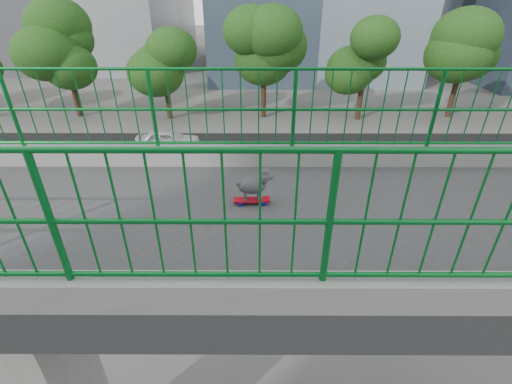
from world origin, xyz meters
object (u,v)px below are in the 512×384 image
Objects in this scene: skateboard at (252,200)px; car_3 at (28,158)px; car_1 at (385,220)px; poodle at (254,185)px; car_2 at (278,184)px; car_0 at (339,271)px; car_4 at (168,140)px.

car_3 is (-15.36, -13.59, -6.27)m from skateboard.
poodle is at bearing -32.10° from car_1.
car_0 is at bearing -163.92° from car_2.
car_2 is at bearing -163.92° from car_0.
poodle reaches higher than car_1.
car_4 is (-9.60, -11.57, -0.01)m from car_1.
car_2 is at bearing -125.44° from car_1.
car_3 is 8.30m from car_4.
car_2 reaches higher than car_3.
poodle reaches higher than car_4.
car_1 is at bearing 144.62° from skateboard.
skateboard is 0.08× the size of car_2.
car_0 is at bearing 149.37° from skateboard.
skateboard is at bearing 174.61° from car_2.
car_3 is at bearing -141.66° from skateboard.
skateboard is 0.12× the size of car_0.
car_0 is 0.93× the size of car_4.
skateboard is 0.99× the size of poodle.
car_0 is (-5.75, 2.97, -6.59)m from poodle.
car_4 is at bearing -129.68° from car_1.
poodle reaches higher than car_2.
car_1 is 1.04× the size of car_4.
car_2 is at bearing -102.25° from car_3.
skateboard is 12.33m from car_1.
car_1 is 20.27m from car_3.
car_4 is at bearing -67.32° from car_3.
car_3 is at bearing -120.07° from car_0.
car_1 reaches higher than car_0.
car_2 reaches higher than car_1.
car_0 is 15.60m from car_4.
car_3 is at bearing -108.41° from car_1.
car_2 is 1.35× the size of car_4.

